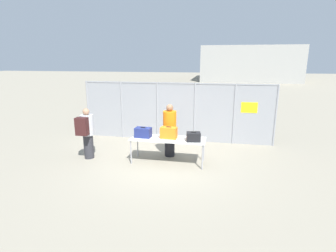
{
  "coord_description": "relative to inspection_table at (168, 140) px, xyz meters",
  "views": [
    {
      "loc": [
        1.68,
        -7.51,
        3.2
      ],
      "look_at": [
        0.05,
        0.79,
        1.05
      ],
      "focal_mm": 28.0,
      "sensor_mm": 36.0,
      "label": 1
    }
  ],
  "objects": [
    {
      "name": "traveler_hooded",
      "position": [
        -2.67,
        -0.16,
        0.18
      ],
      "size": [
        0.42,
        0.65,
        1.68
      ],
      "rotation": [
        0.0,
        0.0,
        -0.24
      ],
      "color": "#2D2D33",
      "rests_on": "ground_plane"
    },
    {
      "name": "ground_plane",
      "position": [
        -0.17,
        -0.19,
        -0.75
      ],
      "size": [
        120.0,
        120.0,
        0.0
      ],
      "primitive_type": "plane",
      "color": "gray"
    },
    {
      "name": "security_worker_near",
      "position": [
        -0.06,
        0.6,
        0.17
      ],
      "size": [
        0.44,
        0.44,
        1.78
      ],
      "rotation": [
        0.0,
        0.0,
        3.25
      ],
      "color": "black",
      "rests_on": "ground_plane"
    },
    {
      "name": "distant_hangar",
      "position": [
        5.65,
        37.31,
        1.81
      ],
      "size": [
        14.02,
        13.6,
        5.12
      ],
      "color": "#999993",
      "rests_on": "ground_plane"
    },
    {
      "name": "inspection_table",
      "position": [
        0.0,
        0.0,
        0.0
      ],
      "size": [
        2.34,
        0.8,
        0.8
      ],
      "color": "silver",
      "rests_on": "ground_plane"
    },
    {
      "name": "fence_section",
      "position": [
        -0.15,
        2.43,
        0.47
      ],
      "size": [
        7.63,
        0.07,
        2.34
      ],
      "color": "gray",
      "rests_on": "ground_plane"
    },
    {
      "name": "suitcase_black",
      "position": [
        0.81,
        -0.1,
        0.18
      ],
      "size": [
        0.46,
        0.38,
        0.29
      ],
      "color": "black",
      "rests_on": "inspection_table"
    },
    {
      "name": "suitcase_navy",
      "position": [
        -0.8,
        0.01,
        0.2
      ],
      "size": [
        0.52,
        0.34,
        0.33
      ],
      "color": "navy",
      "rests_on": "inspection_table"
    },
    {
      "name": "suitcase_orange",
      "position": [
        0.02,
        0.04,
        0.23
      ],
      "size": [
        0.53,
        0.31,
        0.38
      ],
      "color": "orange",
      "rests_on": "inspection_table"
    },
    {
      "name": "utility_trailer",
      "position": [
        0.51,
        4.06,
        -0.35
      ],
      "size": [
        4.5,
        2.39,
        0.68
      ],
      "color": "white",
      "rests_on": "ground_plane"
    }
  ]
}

